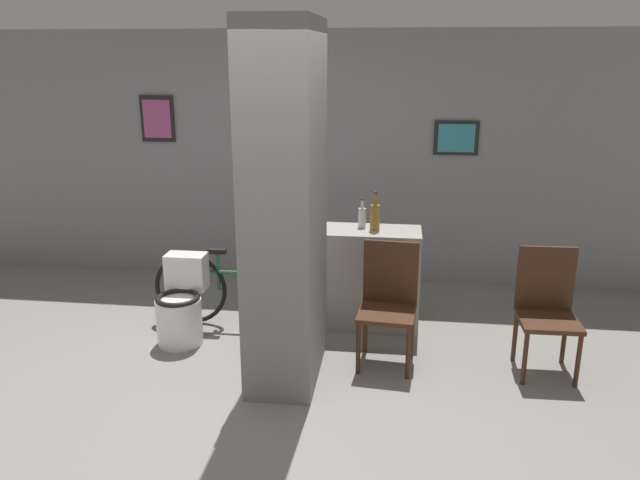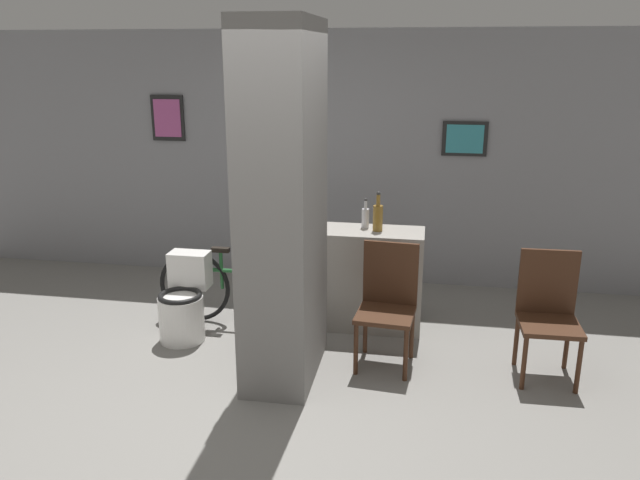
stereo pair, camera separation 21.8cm
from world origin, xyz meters
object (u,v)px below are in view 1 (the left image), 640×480
Objects in this scene: bottle_tall at (375,216)px; chair_near_pillar at (388,299)px; chair_by_doorway at (547,306)px; bicycle at (248,290)px; toilet at (181,307)px.

chair_near_pillar is at bearing -77.66° from bottle_tall.
bicycle is at bearing 167.76° from chair_by_doorway.
chair_by_doorway is at bearing 5.55° from chair_near_pillar.
chair_by_doorway reaches higher than toilet.
chair_by_doorway is at bearing -25.70° from bottle_tall.
toilet is 2.95m from chair_by_doorway.
chair_by_doorway is at bearing -2.57° from toilet.
chair_near_pillar and chair_by_doorway have the same top height.
bicycle reaches higher than toilet.
chair_by_doorway is (1.20, 0.01, 0.00)m from chair_near_pillar.
bottle_tall is (-1.34, 0.65, 0.50)m from chair_by_doorway.
chair_near_pillar is 1.00× the size of chair_by_doorway.
chair_by_doorway is 2.76× the size of bottle_tall.
chair_near_pillar is (1.74, -0.14, 0.22)m from toilet.
toilet is 0.61m from bicycle.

